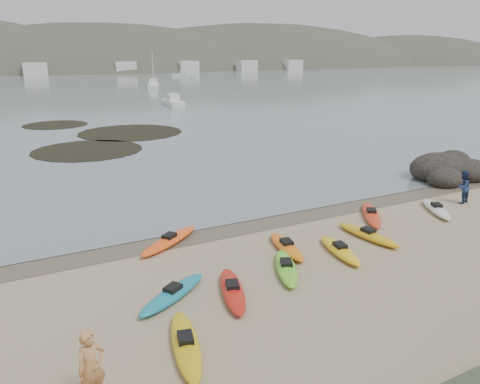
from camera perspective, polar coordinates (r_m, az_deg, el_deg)
ground at (r=21.74m, az=0.00°, el=-3.79°), size 600.00×600.00×0.00m
wet_sand at (r=21.49m, az=0.37°, el=-4.03°), size 60.00×60.00×0.00m
water at (r=318.24m, az=-26.83°, el=13.77°), size 1200.00×1200.00×0.00m
kayaks at (r=17.78m, az=3.97°, el=-8.12°), size 22.18×9.98×0.34m
person_west at (r=11.55m, az=-17.66°, el=-19.77°), size 0.78×0.62×1.85m
person_east at (r=26.91m, az=25.52°, el=0.57°), size 0.97×0.82×1.75m
rock_cluster at (r=32.07m, az=24.01°, el=2.04°), size 5.49×4.07×1.96m
kelp_mats at (r=45.67m, az=-16.67°, el=6.55°), size 14.55×22.87×0.04m
moored_boats at (r=100.51m, az=-24.60°, el=11.33°), size 92.16×76.52×1.20m
far_hills at (r=218.80m, az=-14.89°, el=10.15°), size 550.00×135.00×80.00m
far_town at (r=163.84m, az=-22.96°, el=13.63°), size 199.00×5.00×4.00m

